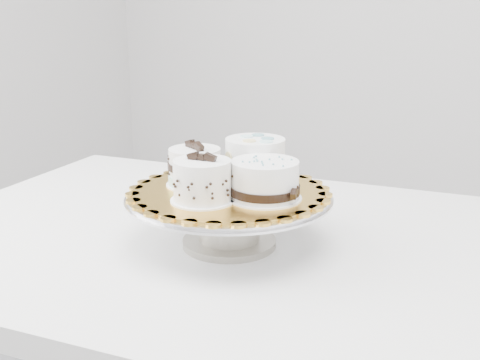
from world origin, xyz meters
The scene contains 7 objects.
table centered at (0.05, 0.11, 0.68)m, with size 1.42×1.08×0.75m.
cake_stand centered at (0.05, 0.06, 0.82)m, with size 0.37×0.37×0.10m.
cake_board centered at (0.05, 0.06, 0.85)m, with size 0.34×0.34×0.00m, color gold.
cake_swirl centered at (0.05, -0.01, 0.89)m, with size 0.11×0.11×0.09m.
cake_banded centered at (-0.02, 0.05, 0.89)m, with size 0.12×0.12×0.08m.
cake_dots centered at (0.06, 0.14, 0.89)m, with size 0.14×0.14×0.08m.
cake_ribbon centered at (0.13, 0.05, 0.88)m, with size 0.15×0.15×0.07m.
Camera 1 is at (0.61, -0.78, 1.17)m, focal length 45.00 mm.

